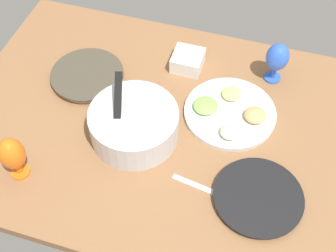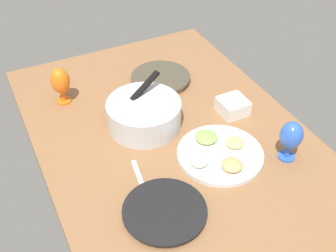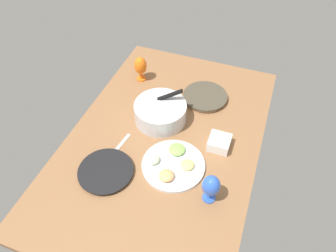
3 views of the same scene
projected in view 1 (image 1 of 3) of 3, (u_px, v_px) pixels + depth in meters
The scene contains 9 objects.
ground_plane at pixel (179, 131), 159.06cm from camera, with size 160.00×104.00×4.00cm, color #8C603D.
dinner_plate_left at pixel (258, 197), 139.43cm from camera, with size 28.37×28.37×2.15cm.
dinner_plate_right at pixel (87, 76), 170.73cm from camera, with size 27.80×27.80×2.96cm.
mixing_bowl at pixel (134, 124), 150.77cm from camera, with size 30.29×30.29×18.93cm.
fruit_platter at pixel (230, 112), 159.80cm from camera, with size 32.95×32.95×4.97cm.
hurricane_glass_orange at pixel (12, 155), 137.90cm from camera, with size 8.28×8.28×17.24cm.
hurricane_glass_blue at pixel (277, 58), 163.69cm from camera, with size 8.55×8.55×16.75cm.
square_bowl_white at pixel (188, 60), 173.14cm from camera, with size 11.48×11.48×6.35cm.
fork_by_left_plate at pixel (199, 186), 142.78cm from camera, with size 18.00×1.80×0.60cm, color silver.
Camera 1 is at (-24.06, 92.46, 125.25)cm, focal length 47.88 mm.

